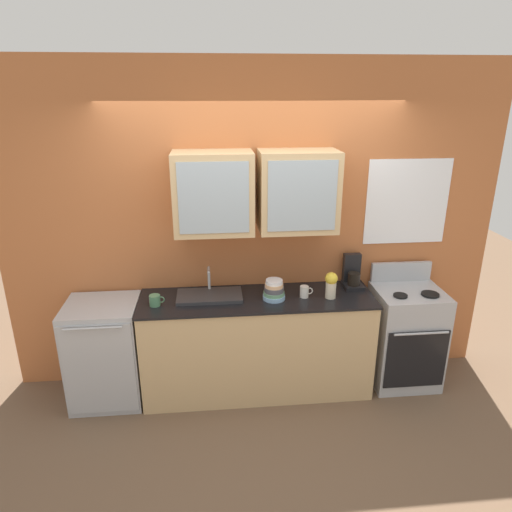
{
  "coord_description": "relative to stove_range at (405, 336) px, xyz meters",
  "views": [
    {
      "loc": [
        -0.36,
        -3.55,
        2.6
      ],
      "look_at": [
        -0.01,
        0.0,
        1.29
      ],
      "focal_mm": 32.36,
      "sensor_mm": 36.0,
      "label": 1
    }
  ],
  "objects": [
    {
      "name": "counter",
      "position": [
        -1.36,
        0.0,
        -0.01
      ],
      "size": [
        2.01,
        0.59,
        0.91
      ],
      "color": "tan",
      "rests_on": "ground_plane"
    },
    {
      "name": "bowl_stack",
      "position": [
        -1.22,
        -0.03,
        0.53
      ],
      "size": [
        0.19,
        0.19,
        0.17
      ],
      "color": "#8CB7E0",
      "rests_on": "counter"
    },
    {
      "name": "dishwasher",
      "position": [
        -2.67,
        -0.0,
        -0.01
      ],
      "size": [
        0.6,
        0.57,
        0.91
      ],
      "color": "#ADAFB5",
      "rests_on": "ground_plane"
    },
    {
      "name": "back_wall_unit",
      "position": [
        -1.35,
        0.29,
        1.04
      ],
      "size": [
        4.35,
        0.48,
        2.84
      ],
      "color": "#B76638",
      "rests_on": "ground_plane"
    },
    {
      "name": "coffee_maker",
      "position": [
        -0.48,
        0.18,
        0.56
      ],
      "size": [
        0.17,
        0.2,
        0.29
      ],
      "color": "black",
      "rests_on": "counter"
    },
    {
      "name": "sink_faucet",
      "position": [
        -1.76,
        0.05,
        0.47
      ],
      "size": [
        0.55,
        0.3,
        0.24
      ],
      "color": "#2D2D30",
      "rests_on": "counter"
    },
    {
      "name": "ground_plane",
      "position": [
        -1.36,
        0.0,
        -0.46
      ],
      "size": [
        10.0,
        10.0,
        0.0
      ],
      "primitive_type": "plane",
      "color": "brown"
    },
    {
      "name": "cup_near_bowls",
      "position": [
        -0.95,
        -0.02,
        0.5
      ],
      "size": [
        0.11,
        0.07,
        0.1
      ],
      "color": "silver",
      "rests_on": "counter"
    },
    {
      "name": "stove_range",
      "position": [
        0.0,
        0.0,
        0.0
      ],
      "size": [
        0.59,
        0.57,
        1.09
      ],
      "color": "#ADAFB5",
      "rests_on": "ground_plane"
    },
    {
      "name": "vase",
      "position": [
        -0.74,
        -0.06,
        0.57
      ],
      "size": [
        0.11,
        0.11,
        0.23
      ],
      "color": "beige",
      "rests_on": "counter"
    },
    {
      "name": "cup_near_sink",
      "position": [
        -2.21,
        -0.06,
        0.49
      ],
      "size": [
        0.13,
        0.09,
        0.09
      ],
      "color": "#4C7F59",
      "rests_on": "counter"
    }
  ]
}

